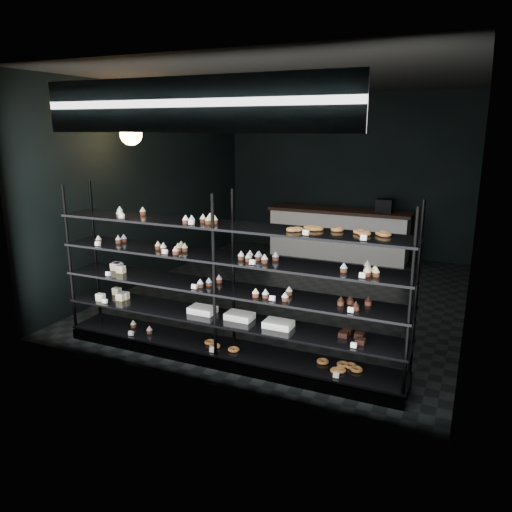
% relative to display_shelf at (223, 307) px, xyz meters
% --- Properties ---
extents(room, '(5.01, 6.01, 3.20)m').
position_rel_display_shelf_xyz_m(room, '(-0.07, 2.45, 0.97)').
color(room, black).
rests_on(room, ground).
extents(display_shelf, '(4.00, 0.50, 1.91)m').
position_rel_display_shelf_xyz_m(display_shelf, '(0.00, 0.00, 0.00)').
color(display_shelf, black).
rests_on(display_shelf, room).
extents(signage, '(3.30, 0.05, 0.50)m').
position_rel_display_shelf_xyz_m(signage, '(-0.07, -0.48, 2.12)').
color(signage, '#0E0C3F').
rests_on(signage, room).
extents(pendant_lamp, '(0.30, 0.30, 0.88)m').
position_rel_display_shelf_xyz_m(pendant_lamp, '(-2.04, 1.20, 1.82)').
color(pendant_lamp, black).
rests_on(pendant_lamp, room).
extents(service_counter, '(2.79, 0.65, 1.23)m').
position_rel_display_shelf_xyz_m(service_counter, '(-0.02, 4.95, -0.13)').
color(service_counter, silver).
rests_on(service_counter, room).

